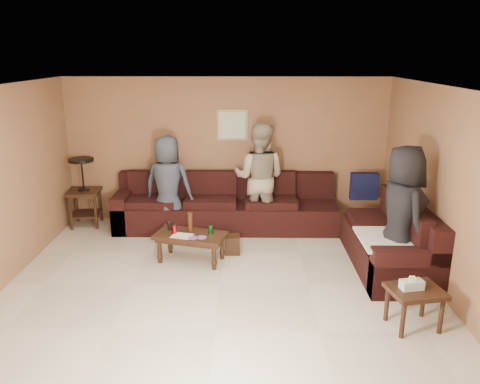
{
  "coord_description": "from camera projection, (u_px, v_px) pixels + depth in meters",
  "views": [
    {
      "loc": [
        0.33,
        -5.44,
        2.88
      ],
      "look_at": [
        0.25,
        0.85,
        1.0
      ],
      "focal_mm": 35.0,
      "sensor_mm": 36.0,
      "label": 1
    }
  ],
  "objects": [
    {
      "name": "room",
      "position": [
        218.0,
        159.0,
        5.57
      ],
      "size": [
        5.6,
        5.5,
        2.5
      ],
      "color": "beige",
      "rests_on": "ground"
    },
    {
      "name": "coffee_table",
      "position": [
        191.0,
        238.0,
        6.65
      ],
      "size": [
        1.09,
        0.74,
        0.7
      ],
      "rotation": [
        0.0,
        0.0,
        -0.26
      ],
      "color": "#341D11",
      "rests_on": "ground"
    },
    {
      "name": "person_left",
      "position": [
        168.0,
        185.0,
        7.58
      ],
      "size": [
        0.87,
        0.65,
        1.63
      ],
      "primitive_type": "imported",
      "rotation": [
        0.0,
        0.0,
        2.97
      ],
      "color": "#333A47",
      "rests_on": "ground"
    },
    {
      "name": "end_table_left",
      "position": [
        84.0,
        191.0,
        7.96
      ],
      "size": [
        0.57,
        0.57,
        1.18
      ],
      "rotation": [
        0.0,
        0.0,
        0.1
      ],
      "color": "#341D11",
      "rests_on": "ground"
    },
    {
      "name": "person_right",
      "position": [
        402.0,
        215.0,
        5.95
      ],
      "size": [
        0.74,
        0.98,
        1.8
      ],
      "primitive_type": "imported",
      "rotation": [
        0.0,
        0.0,
        1.77
      ],
      "color": "black",
      "rests_on": "ground"
    },
    {
      "name": "person_middle",
      "position": [
        259.0,
        178.0,
        7.68
      ],
      "size": [
        1.03,
        0.89,
        1.81
      ],
      "primitive_type": "imported",
      "rotation": [
        0.0,
        0.0,
        2.89
      ],
      "color": "tan",
      "rests_on": "ground"
    },
    {
      "name": "side_table_right",
      "position": [
        415.0,
        294.0,
        5.01
      ],
      "size": [
        0.63,
        0.55,
        0.6
      ],
      "rotation": [
        0.0,
        0.0,
        0.2
      ],
      "color": "#341D11",
      "rests_on": "ground"
    },
    {
      "name": "waste_bin",
      "position": [
        232.0,
        244.0,
        6.97
      ],
      "size": [
        0.24,
        0.24,
        0.28
      ],
      "primitive_type": "cube",
      "rotation": [
        0.0,
        0.0,
        0.05
      ],
      "color": "#341D11",
      "rests_on": "ground"
    },
    {
      "name": "sectional_sofa",
      "position": [
        276.0,
        221.0,
        7.39
      ],
      "size": [
        4.65,
        2.9,
        0.97
      ],
      "color": "black",
      "rests_on": "ground"
    },
    {
      "name": "wall_art",
      "position": [
        232.0,
        125.0,
        7.93
      ],
      "size": [
        0.52,
        0.04,
        0.52
      ],
      "color": "tan",
      "rests_on": "ground"
    }
  ]
}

